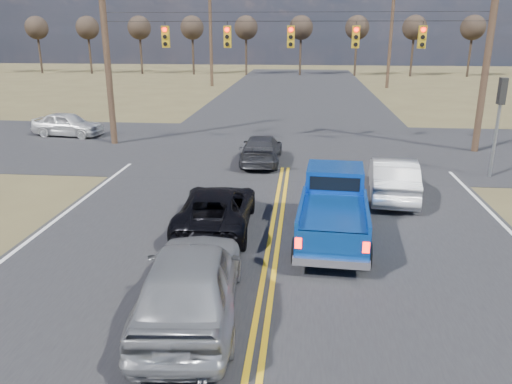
# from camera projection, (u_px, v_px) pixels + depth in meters

# --- Properties ---
(road_main) EXTENTS (14.00, 120.00, 0.02)m
(road_main) POSITION_uv_depth(u_px,v_px,m) (281.00, 199.00, 17.42)
(road_main) COLOR #28282B
(road_main) RESTS_ON ground
(road_cross) EXTENTS (120.00, 12.00, 0.02)m
(road_cross) POSITION_uv_depth(u_px,v_px,m) (289.00, 147.00, 24.99)
(road_cross) COLOR #28282B
(road_cross) RESTS_ON ground
(signal_gantry) EXTENTS (19.60, 4.83, 10.00)m
(signal_gantry) POSITION_uv_depth(u_px,v_px,m) (301.00, 42.00, 23.17)
(signal_gantry) COLOR #473323
(signal_gantry) RESTS_ON ground
(utility_poles) EXTENTS (19.60, 58.32, 10.00)m
(utility_poles) POSITION_uv_depth(u_px,v_px,m) (290.00, 39.00, 22.42)
(utility_poles) COLOR #473323
(utility_poles) RESTS_ON ground
(treeline) EXTENTS (87.00, 117.80, 7.40)m
(treeline) POSITION_uv_depth(u_px,v_px,m) (295.00, 28.00, 31.70)
(treeline) COLOR #33261C
(treeline) RESTS_ON ground
(pickup_truck) EXTENTS (2.18, 4.94, 1.82)m
(pickup_truck) POSITION_uv_depth(u_px,v_px,m) (333.00, 209.00, 13.81)
(pickup_truck) COLOR black
(pickup_truck) RESTS_ON ground
(silver_suv) EXTENTS (2.35, 4.96, 1.64)m
(silver_suv) POSITION_uv_depth(u_px,v_px,m) (191.00, 281.00, 9.98)
(silver_suv) COLOR gray
(silver_suv) RESTS_ON ground
(black_suv) EXTENTS (2.17, 4.50, 1.24)m
(black_suv) POSITION_uv_depth(u_px,v_px,m) (216.00, 208.00, 14.64)
(black_suv) COLOR black
(black_suv) RESTS_ON ground
(white_car_queue) EXTENTS (1.89, 4.42, 1.42)m
(white_car_queue) POSITION_uv_depth(u_px,v_px,m) (393.00, 178.00, 17.37)
(white_car_queue) COLOR silver
(white_car_queue) RESTS_ON ground
(dgrey_car_queue) EXTENTS (1.71, 4.18, 1.21)m
(dgrey_car_queue) POSITION_uv_depth(u_px,v_px,m) (261.00, 149.00, 21.95)
(dgrey_car_queue) COLOR #35353A
(dgrey_car_queue) RESTS_ON ground
(cross_car_west) EXTENTS (2.10, 4.07, 1.32)m
(cross_car_west) POSITION_uv_depth(u_px,v_px,m) (68.00, 124.00, 27.48)
(cross_car_west) COLOR silver
(cross_car_west) RESTS_ON ground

